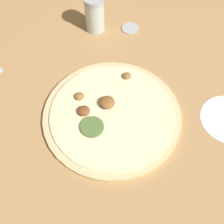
% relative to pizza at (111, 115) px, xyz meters
% --- Properties ---
extents(ground_plane, '(3.00, 3.00, 0.00)m').
position_rel_pizza_xyz_m(ground_plane, '(-0.00, 0.00, -0.01)').
color(ground_plane, tan).
extents(pizza, '(0.32, 0.32, 0.03)m').
position_rel_pizza_xyz_m(pizza, '(0.00, 0.00, 0.00)').
color(pizza, beige).
rests_on(pizza, ground_plane).
extents(spice_jar, '(0.05, 0.05, 0.10)m').
position_rel_pizza_xyz_m(spice_jar, '(-0.25, -0.17, 0.04)').
color(spice_jar, silver).
rests_on(spice_jar, ground_plane).
extents(loose_cap, '(0.05, 0.05, 0.01)m').
position_rel_pizza_xyz_m(loose_cap, '(-0.29, -0.08, -0.00)').
color(loose_cap, '#B2B2B7').
rests_on(loose_cap, ground_plane).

